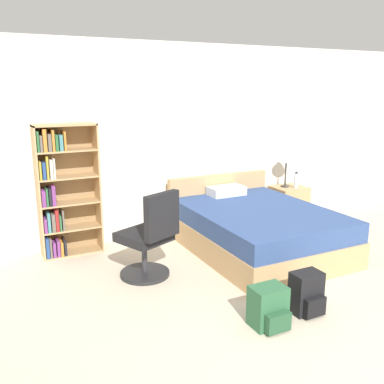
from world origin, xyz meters
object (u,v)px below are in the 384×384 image
Objects in this scene: backpack_black at (307,294)px; water_bottle at (296,180)px; backpack_green at (269,308)px; bookshelf at (61,191)px; office_chair at (150,239)px; nightstand at (288,203)px; table_lamp at (286,158)px; bed at (255,228)px.

water_bottle is at bearing 52.61° from backpack_black.
backpack_black is 0.45m from backpack_green.
bookshelf reaches higher than office_chair.
nightstand is at bearing -1.55° from bookshelf.
backpack_black is (-1.69, -2.36, -0.07)m from nightstand.
table_lamp is at bearing -0.95° from bookshelf.
bed reaches higher than backpack_black.
bed is at bearing 59.00° from backpack_green.
bed is at bearing 7.38° from office_chair.
office_chair is at bearing 112.43° from backpack_green.
bookshelf is 3.44m from water_bottle.
bookshelf is 3.35m from table_lamp.
bookshelf is at bearing 117.00° from backpack_green.
bookshelf is 3.08× the size of nightstand.
office_chair reaches higher than backpack_black.
nightstand is at bearing 48.24° from backpack_green.
office_chair reaches higher than backpack_green.
bed is 8.22× the size of water_bottle.
table_lamp is (-0.06, 0.04, 0.72)m from nightstand.
water_bottle is (2.73, 0.91, 0.20)m from office_chair.
backpack_green is (0.56, -1.37, -0.27)m from office_chair.
nightstand is 0.40m from water_bottle.
backpack_black is at bearing -125.58° from nightstand.
table_lamp is 2.18× the size of water_bottle.
backpack_black reaches higher than backpack_green.
bookshelf reaches higher than bed.
backpack_green is (-2.13, -2.39, -0.09)m from nightstand.
nightstand is at bearing 20.74° from office_chair.
water_bottle is 0.71× the size of backpack_green.
bed is at bearing -145.31° from nightstand.
nightstand is (3.40, -0.09, -0.54)m from bookshelf.
bed is (2.20, -0.92, -0.52)m from bookshelf.
table_lamp is 1.42× the size of backpack_black.
backpack_green is at bearing -133.52° from water_bottle.
backpack_black is at bearing -55.03° from bookshelf.
bookshelf is at bearing 178.45° from nightstand.
bookshelf is 6.31× the size of water_bottle.
office_chair is 2.89m from nightstand.
nightstand is at bearing -32.35° from table_lamp.
nightstand is at bearing 54.42° from backpack_black.
bed reaches higher than backpack_green.
water_bottle is (1.23, 0.72, 0.36)m from bed.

